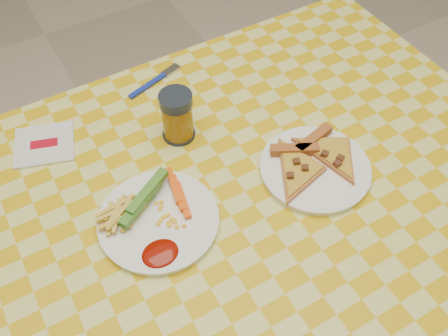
{
  "coord_description": "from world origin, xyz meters",
  "views": [
    {
      "loc": [
        -0.26,
        -0.46,
        1.53
      ],
      "look_at": [
        0.04,
        0.06,
        0.78
      ],
      "focal_mm": 40.0,
      "sensor_mm": 36.0,
      "label": 1
    }
  ],
  "objects_px": {
    "plate_right": "(315,169)",
    "drink_glass": "(177,116)",
    "plate_left": "(159,221)",
    "table": "(222,223)"
  },
  "relations": [
    {
      "from": "table",
      "to": "plate_left",
      "type": "bearing_deg",
      "value": 171.62
    },
    {
      "from": "plate_right",
      "to": "drink_glass",
      "type": "distance_m",
      "value": 0.29
    },
    {
      "from": "plate_right",
      "to": "drink_glass",
      "type": "xyz_separation_m",
      "value": [
        -0.19,
        0.22,
        0.05
      ]
    },
    {
      "from": "table",
      "to": "drink_glass",
      "type": "xyz_separation_m",
      "value": [
        0.01,
        0.19,
        0.13
      ]
    },
    {
      "from": "table",
      "to": "plate_left",
      "type": "height_order",
      "value": "plate_left"
    },
    {
      "from": "table",
      "to": "plate_right",
      "type": "xyz_separation_m",
      "value": [
        0.2,
        -0.03,
        0.08
      ]
    },
    {
      "from": "table",
      "to": "plate_left",
      "type": "xyz_separation_m",
      "value": [
        -0.12,
        0.02,
        0.08
      ]
    },
    {
      "from": "table",
      "to": "plate_left",
      "type": "relative_size",
      "value": 5.94
    },
    {
      "from": "drink_glass",
      "to": "table",
      "type": "bearing_deg",
      "value": -92.59
    },
    {
      "from": "plate_left",
      "to": "plate_right",
      "type": "relative_size",
      "value": 1.01
    }
  ]
}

